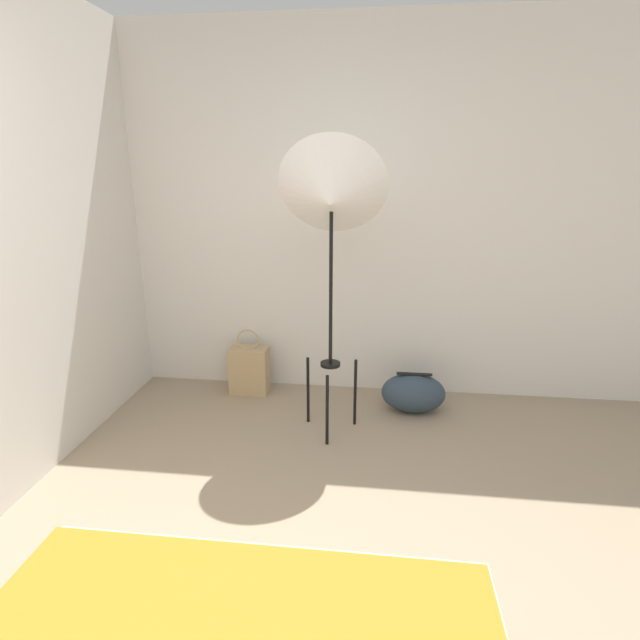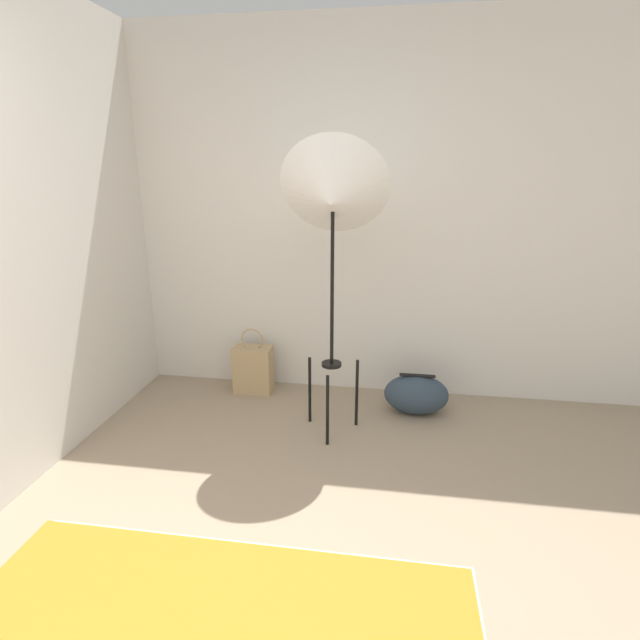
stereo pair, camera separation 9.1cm
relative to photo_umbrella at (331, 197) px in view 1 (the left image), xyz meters
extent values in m
cube|color=silver|center=(0.02, 0.70, -0.18)|extent=(8.00, 0.05, 2.60)
cube|color=orange|center=(-0.05, -1.88, -0.96)|extent=(1.36, 0.45, 0.04)
cylinder|color=black|center=(0.00, -0.18, -1.25)|extent=(0.02, 0.02, 0.46)
cylinder|color=black|center=(-0.16, 0.09, -1.25)|extent=(0.02, 0.02, 0.46)
cylinder|color=black|center=(0.16, 0.09, -1.25)|extent=(0.02, 0.02, 0.46)
cylinder|color=black|center=(0.00, 0.00, -1.02)|extent=(0.13, 0.13, 0.02)
cylinder|color=black|center=(0.00, 0.00, -0.50)|extent=(0.02, 0.02, 1.03)
cone|color=white|center=(0.00, 0.00, 0.01)|extent=(0.65, 0.49, 0.66)
cube|color=tan|center=(-0.66, 0.49, -1.30)|extent=(0.28, 0.17, 0.35)
torus|color=tan|center=(-0.66, 0.49, -1.06)|extent=(0.17, 0.01, 0.17)
ellipsoid|color=#2D3D4C|center=(0.55, 0.32, -1.34)|extent=(0.44, 0.28, 0.28)
cube|color=black|center=(0.55, 0.32, -1.20)|extent=(0.24, 0.04, 0.01)
camera|label=1|loc=(0.28, -2.89, 0.17)|focal=28.00mm
camera|label=2|loc=(0.37, -2.88, 0.17)|focal=28.00mm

